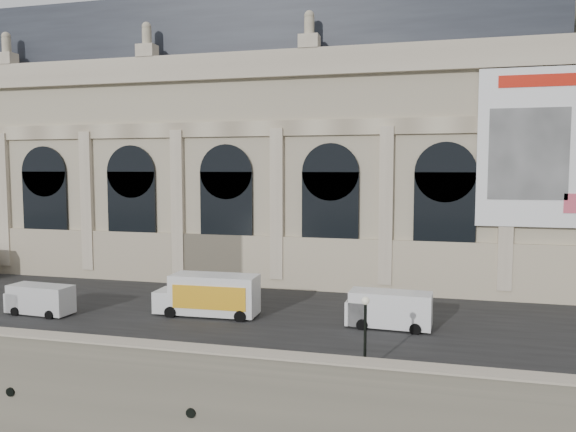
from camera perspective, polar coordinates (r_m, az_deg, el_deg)
name	(u,v)px	position (r m, az deg, el deg)	size (l,w,h in m)	color
quay	(299,291)	(66.50, 1.11, -7.58)	(160.00, 70.00, 6.00)	gray
street	(239,308)	(46.16, -4.95, -9.32)	(160.00, 24.00, 0.06)	#2D2D2D
parapet	(163,354)	(34.14, -12.62, -13.54)	(160.00, 1.40, 1.21)	gray
museum	(238,147)	(62.69, -5.11, 7.03)	(69.00, 18.70, 29.10)	#BDB292
van_b	(38,299)	(48.07, -24.10, -7.74)	(5.35, 2.45, 2.33)	silver
van_c	(385,309)	(40.91, 9.84, -9.33)	(6.03, 2.71, 2.64)	white
box_truck	(209,295)	(43.89, -8.04, -7.97)	(8.04, 3.04, 3.21)	white
lamp_right	(365,335)	(31.88, 7.84, -11.93)	(0.44, 0.44, 4.30)	black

